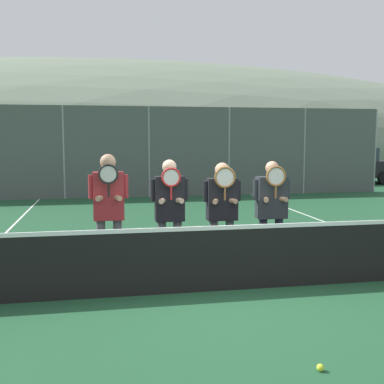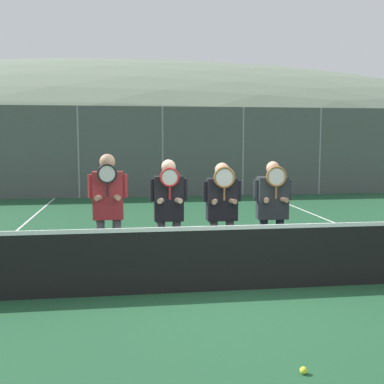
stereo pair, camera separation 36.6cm
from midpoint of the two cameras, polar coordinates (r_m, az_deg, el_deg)
name	(u,v)px [view 1 (the left image)]	position (r m, az deg, el deg)	size (l,w,h in m)	color
ground_plane	(228,290)	(6.79, 2.70, -11.56)	(120.00, 120.00, 0.00)	#1E4C2D
hill_distant	(113,153)	(69.89, -9.53, 4.59)	(124.26, 69.03, 24.16)	slate
clubhouse_building	(138,145)	(25.38, -6.87, 5.59)	(16.44, 5.50, 3.47)	tan
fence_back	(149,152)	(17.22, -5.72, 4.75)	(17.71, 0.06, 3.21)	gray
tennis_net	(228,257)	(6.66, 2.72, -7.70)	(10.23, 0.09, 1.01)	gray
court_line_right_sideline	(363,236)	(10.89, 18.75, -5.00)	(0.05, 16.00, 0.01)	white
player_leftmost	(109,205)	(7.21, -11.28, -1.54)	(0.58, 0.34, 1.86)	#56565B
player_center_left	(170,208)	(7.24, -4.12, -1.89)	(0.57, 0.34, 1.78)	#56565B
player_center_right	(222,206)	(7.46, 2.18, -1.73)	(0.60, 0.34, 1.72)	#56565B
player_rightmost	(272,205)	(7.65, 8.07, -1.59)	(0.61, 0.34, 1.74)	#232838
car_left_of_center	(124,167)	(20.54, -8.52, 2.93)	(4.38, 1.99, 1.70)	#285638
car_center	(240,166)	(21.43, 5.23, 3.10)	(4.66, 2.06, 1.69)	navy
car_right_of_center	(345,165)	(23.39, 17.30, 3.08)	(4.38, 2.02, 1.66)	black
tennis_ball_on_court	(320,368)	(4.71, 12.69, -19.66)	(0.07, 0.07, 0.07)	#CCDB33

